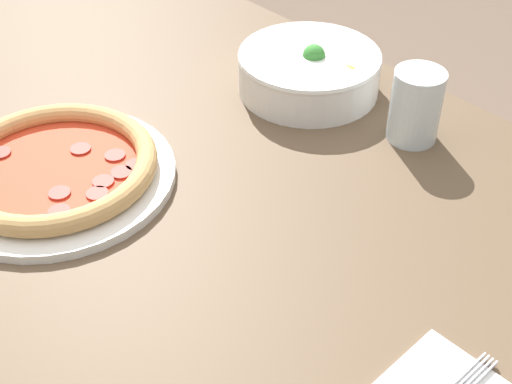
# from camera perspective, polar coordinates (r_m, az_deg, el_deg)

# --- Properties ---
(dining_table) EXTENTS (1.24, 0.93, 0.74)m
(dining_table) POSITION_cam_1_polar(r_m,az_deg,el_deg) (0.95, -9.54, -3.90)
(dining_table) COLOR brown
(dining_table) RESTS_ON ground_plane
(pizza) EXTENTS (0.29, 0.29, 0.04)m
(pizza) POSITION_cam_1_polar(r_m,az_deg,el_deg) (0.90, -15.82, 1.77)
(pizza) COLOR white
(pizza) RESTS_ON dining_table
(bowl) EXTENTS (0.21, 0.21, 0.08)m
(bowl) POSITION_cam_1_polar(r_m,az_deg,el_deg) (1.04, 4.34, 9.76)
(bowl) COLOR white
(bowl) RESTS_ON dining_table
(glass) EXTENTS (0.07, 0.07, 0.10)m
(glass) POSITION_cam_1_polar(r_m,az_deg,el_deg) (0.95, 12.65, 6.75)
(glass) COLOR silver
(glass) RESTS_ON dining_table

